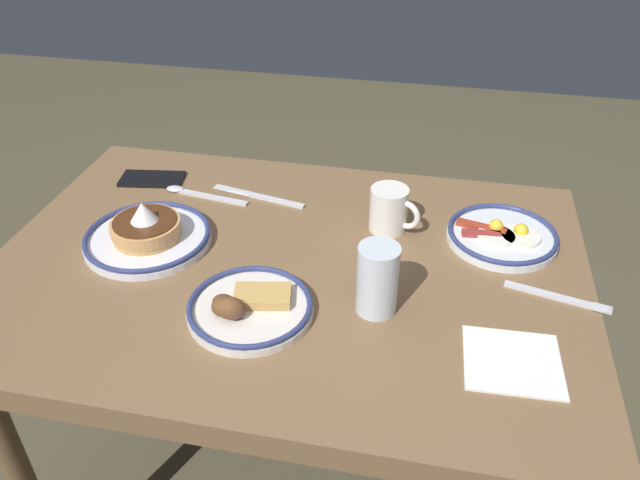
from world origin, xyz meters
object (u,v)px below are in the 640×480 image
object	(u,v)px
coffee_mug	(390,209)
plate_far_companion	(147,234)
fork_near	(557,297)
cell_phone	(152,179)
tea_spoon	(195,193)
plate_center_pancakes	(247,307)
butter_knife	(258,196)
drinking_glass	(377,282)
plate_near_main	(502,235)
paper_napkin	(512,362)

from	to	relation	value
coffee_mug	plate_far_companion	bearing A→B (deg)	17.69
fork_near	cell_phone	bearing A→B (deg)	-16.09
fork_near	tea_spoon	xyz separation A→B (m)	(0.76, -0.21, 0.00)
plate_center_pancakes	butter_knife	xyz separation A→B (m)	(0.09, -0.38, -0.01)
butter_knife	plate_far_companion	bearing A→B (deg)	52.53
plate_center_pancakes	drinking_glass	bearing A→B (deg)	-164.54
coffee_mug	drinking_glass	world-z (taller)	drinking_glass
cell_phone	tea_spoon	world-z (taller)	tea_spoon
cell_phone	tea_spoon	bearing A→B (deg)	152.14
coffee_mug	drinking_glass	size ratio (longest dim) A/B	0.83
cell_phone	fork_near	bearing A→B (deg)	155.26
plate_center_pancakes	tea_spoon	world-z (taller)	plate_center_pancakes
plate_far_companion	butter_knife	distance (m)	0.27
plate_far_companion	tea_spoon	world-z (taller)	plate_far_companion
plate_center_pancakes	plate_near_main	bearing A→B (deg)	-143.97
paper_napkin	fork_near	world-z (taller)	fork_near
plate_far_companion	plate_near_main	bearing A→B (deg)	-167.77
cell_phone	plate_near_main	bearing A→B (deg)	164.89
plate_center_pancakes	cell_phone	size ratio (longest dim) A/B	1.50
plate_center_pancakes	paper_napkin	distance (m)	0.44
plate_far_companion	tea_spoon	bearing A→B (deg)	-96.81
plate_far_companion	tea_spoon	size ratio (longest dim) A/B	1.26
plate_center_pancakes	cell_phone	bearing A→B (deg)	-48.55
butter_knife	paper_napkin	bearing A→B (deg)	142.64
plate_far_companion	fork_near	world-z (taller)	plate_far_companion
plate_near_main	coffee_mug	size ratio (longest dim) A/B	2.06
plate_near_main	plate_center_pancakes	xyz separation A→B (m)	(0.43, 0.31, 0.00)
paper_napkin	drinking_glass	bearing A→B (deg)	-20.53
paper_napkin	coffee_mug	bearing A→B (deg)	-55.54
plate_near_main	paper_napkin	xyz separation A→B (m)	(-0.01, 0.34, -0.01)
plate_far_companion	cell_phone	size ratio (longest dim) A/B	1.73
drinking_glass	tea_spoon	xyz separation A→B (m)	(0.45, -0.30, -0.05)
plate_near_main	paper_napkin	size ratio (longest dim) A/B	1.45
plate_center_pancakes	plate_far_companion	world-z (taller)	plate_far_companion
plate_near_main	coffee_mug	xyz separation A→B (m)	(0.23, 0.00, 0.03)
coffee_mug	butter_knife	size ratio (longest dim) A/B	0.48
plate_near_main	drinking_glass	xyz separation A→B (m)	(0.22, 0.26, 0.04)
drinking_glass	tea_spoon	distance (m)	0.54
coffee_mug	plate_near_main	bearing A→B (deg)	-179.54
cell_phone	fork_near	world-z (taller)	cell_phone
cell_phone	butter_knife	xyz separation A→B (m)	(-0.26, 0.02, -0.00)
plate_far_companion	paper_napkin	world-z (taller)	plate_far_companion
plate_far_companion	drinking_glass	size ratio (longest dim) A/B	1.95
plate_far_companion	coffee_mug	distance (m)	0.49
plate_near_main	coffee_mug	bearing A→B (deg)	0.46
plate_far_companion	coffee_mug	size ratio (longest dim) A/B	2.36
coffee_mug	tea_spoon	distance (m)	0.44
plate_center_pancakes	butter_knife	bearing A→B (deg)	-76.26
plate_near_main	fork_near	distance (m)	0.19
plate_near_main	cell_phone	bearing A→B (deg)	-6.46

